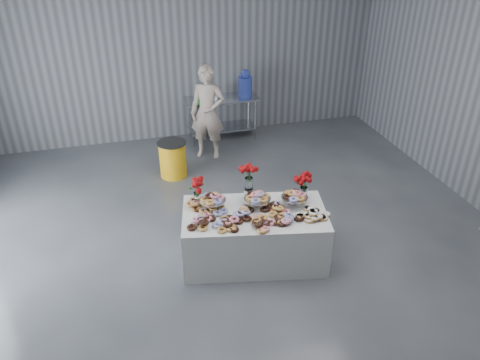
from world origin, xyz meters
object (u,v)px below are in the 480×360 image
object	(u,v)px
display_table	(254,235)
person	(208,113)
prep_table	(222,111)
water_jug	(245,84)
trash_barrel	(173,159)

from	to	relation	value
display_table	person	world-z (taller)	person
display_table	prep_table	distance (m)	4.02
water_jug	trash_barrel	xyz separation A→B (m)	(-1.73, -1.34, -0.82)
water_jug	trash_barrel	world-z (taller)	water_jug
prep_table	person	size ratio (longest dim) A/B	0.83
prep_table	trash_barrel	world-z (taller)	prep_table
person	trash_barrel	bearing A→B (deg)	-118.48
display_table	trash_barrel	world-z (taller)	display_table
water_jug	person	size ratio (longest dim) A/B	0.31
water_jug	display_table	bearing A→B (deg)	-104.09
prep_table	person	distance (m)	0.89
prep_table	water_jug	xyz separation A→B (m)	(0.50, -0.00, 0.53)
trash_barrel	water_jug	bearing A→B (deg)	37.76
person	trash_barrel	xyz separation A→B (m)	(-0.79, -0.63, -0.57)
prep_table	water_jug	distance (m)	0.73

